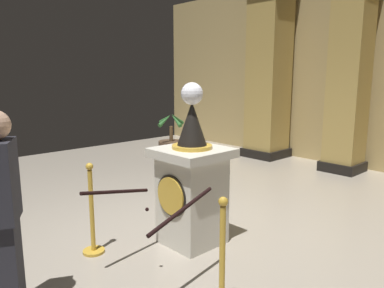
{
  "coord_description": "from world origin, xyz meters",
  "views": [
    {
      "loc": [
        3.33,
        -2.88,
        1.95
      ],
      "look_at": [
        0.31,
        -0.07,
        1.18
      ],
      "focal_mm": 34.77,
      "sensor_mm": 36.0,
      "label": 1
    }
  ],
  "objects_px": {
    "stanchion_near": "(92,222)",
    "stanchion_far": "(222,273)",
    "bystander_guest": "(3,213)",
    "potted_palm_left": "(171,148)",
    "pedestal_clock": "(192,183)"
  },
  "relations": [
    {
      "from": "stanchion_near",
      "to": "stanchion_far",
      "type": "height_order",
      "value": "stanchion_near"
    },
    {
      "from": "bystander_guest",
      "to": "potted_palm_left",
      "type": "bearing_deg",
      "value": 127.35
    },
    {
      "from": "stanchion_near",
      "to": "bystander_guest",
      "type": "bearing_deg",
      "value": -60.44
    },
    {
      "from": "pedestal_clock",
      "to": "stanchion_far",
      "type": "bearing_deg",
      "value": -32.15
    },
    {
      "from": "stanchion_near",
      "to": "bystander_guest",
      "type": "relative_size",
      "value": 0.6
    },
    {
      "from": "potted_palm_left",
      "to": "bystander_guest",
      "type": "bearing_deg",
      "value": -52.65
    },
    {
      "from": "pedestal_clock",
      "to": "stanchion_far",
      "type": "xyz_separation_m",
      "value": [
        1.13,
        -0.71,
        -0.37
      ]
    },
    {
      "from": "stanchion_near",
      "to": "potted_palm_left",
      "type": "relative_size",
      "value": 0.92
    },
    {
      "from": "pedestal_clock",
      "to": "stanchion_near",
      "type": "distance_m",
      "value": 1.18
    },
    {
      "from": "pedestal_clock",
      "to": "potted_palm_left",
      "type": "bearing_deg",
      "value": 143.31
    },
    {
      "from": "potted_palm_left",
      "to": "bystander_guest",
      "type": "relative_size",
      "value": 0.66
    },
    {
      "from": "potted_palm_left",
      "to": "bystander_guest",
      "type": "distance_m",
      "value": 5.84
    },
    {
      "from": "pedestal_clock",
      "to": "bystander_guest",
      "type": "bearing_deg",
      "value": -88.81
    },
    {
      "from": "stanchion_near",
      "to": "bystander_guest",
      "type": "xyz_separation_m",
      "value": [
        0.59,
        -1.04,
        0.55
      ]
    },
    {
      "from": "stanchion_near",
      "to": "potted_palm_left",
      "type": "distance_m",
      "value": 4.63
    }
  ]
}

